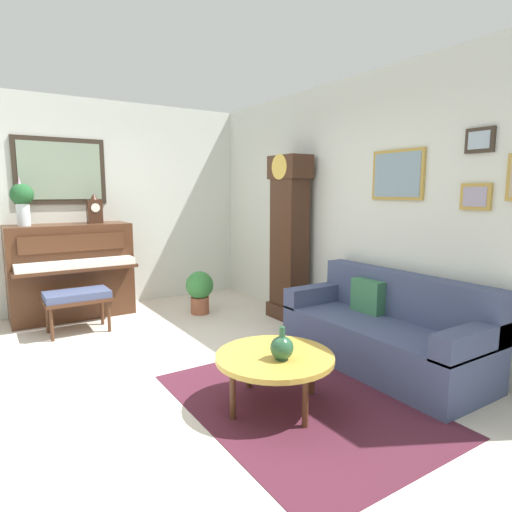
{
  "coord_description": "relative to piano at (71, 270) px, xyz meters",
  "views": [
    {
      "loc": [
        3.59,
        -1.12,
        1.6
      ],
      "look_at": [
        -0.28,
        1.37,
        0.91
      ],
      "focal_mm": 30.5,
      "sensor_mm": 36.0,
      "label": 1
    }
  ],
  "objects": [
    {
      "name": "wall_left",
      "position": [
        -0.37,
        0.15,
        0.81
      ],
      "size": [
        0.13,
        4.9,
        2.8
      ],
      "color": "silver",
      "rests_on": "ground_plane"
    },
    {
      "name": "grandfather_clock",
      "position": [
        1.55,
        2.28,
        0.36
      ],
      "size": [
        0.52,
        0.34,
        2.03
      ],
      "color": "#3D2316",
      "rests_on": "ground_plane"
    },
    {
      "name": "wall_back",
      "position": [
        2.25,
        2.56,
        0.8
      ],
      "size": [
        5.3,
        0.13,
        2.8
      ],
      "color": "silver",
      "rests_on": "ground_plane"
    },
    {
      "name": "coffee_table",
      "position": [
        3.32,
        0.81,
        -0.23
      ],
      "size": [
        0.88,
        0.88,
        0.4
      ],
      "color": "gold",
      "rests_on": "ground_plane"
    },
    {
      "name": "area_rug",
      "position": [
        3.4,
        0.98,
        -0.6
      ],
      "size": [
        2.1,
        1.5,
        0.01
      ],
      "primitive_type": "cube",
      "color": "#4C1E2D",
      "rests_on": "ground_plane"
    },
    {
      "name": "green_jug",
      "position": [
        3.42,
        0.8,
        -0.11
      ],
      "size": [
        0.17,
        0.17,
        0.24
      ],
      "color": "#234C33",
      "rests_on": "coffee_table"
    },
    {
      "name": "couch",
      "position": [
        3.23,
        2.11,
        -0.29
      ],
      "size": [
        1.9,
        0.8,
        0.84
      ],
      "color": "#424C70",
      "rests_on": "ground_plane"
    },
    {
      "name": "piano_bench",
      "position": [
        0.71,
        -0.07,
        -0.19
      ],
      "size": [
        0.42,
        0.7,
        0.48
      ],
      "color": "#4C2B19",
      "rests_on": "ground_plane"
    },
    {
      "name": "potted_plant",
      "position": [
        0.76,
        1.42,
        -0.28
      ],
      "size": [
        0.36,
        0.36,
        0.56
      ],
      "color": "#935138",
      "rests_on": "ground_plane"
    },
    {
      "name": "piano",
      "position": [
        0.0,
        0.0,
        0.0
      ],
      "size": [
        0.87,
        1.44,
        1.19
      ],
      "color": "#4C2B19",
      "rests_on": "ground_plane"
    },
    {
      "name": "flower_vase",
      "position": [
        0.0,
        -0.49,
        0.9
      ],
      "size": [
        0.26,
        0.26,
        0.58
      ],
      "color": "silver",
      "rests_on": "piano"
    },
    {
      "name": "mantel_clock",
      "position": [
        0.0,
        0.32,
        0.76
      ],
      "size": [
        0.13,
        0.18,
        0.38
      ],
      "color": "#3D2316",
      "rests_on": "piano"
    },
    {
      "name": "ground_plane",
      "position": [
        2.23,
        0.16,
        -0.65
      ],
      "size": [
        6.4,
        6.0,
        0.1
      ],
      "primitive_type": "cube",
      "color": "beige"
    }
  ]
}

